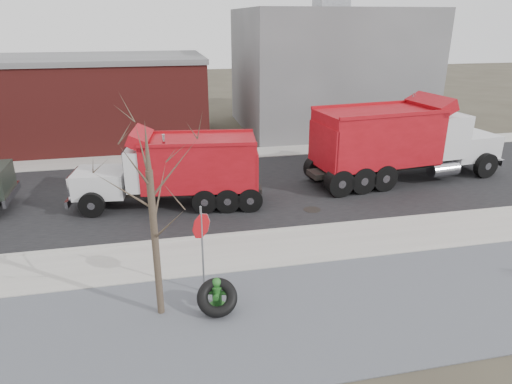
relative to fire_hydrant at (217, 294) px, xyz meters
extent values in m
plane|color=#383328|center=(1.71, 2.67, -0.42)|extent=(120.00, 120.00, 0.00)
cube|color=slate|center=(1.71, -0.83, -0.41)|extent=(60.00, 5.00, 0.03)
cube|color=#9E9B93|center=(1.71, 2.92, -0.39)|extent=(60.00, 2.50, 0.06)
cube|color=#9E9B93|center=(1.71, 4.22, -0.37)|extent=(60.00, 0.15, 0.11)
cube|color=black|center=(1.71, 8.97, -0.41)|extent=(60.00, 9.40, 0.02)
cube|color=#9E9B93|center=(1.71, 14.67, -0.39)|extent=(60.00, 2.00, 0.06)
cube|color=gray|center=(10.71, 20.67, 3.58)|extent=(12.00, 10.00, 8.00)
cube|color=maroon|center=(-8.29, 19.67, 2.08)|extent=(20.00, 8.00, 5.00)
cube|color=gray|center=(-8.29, 19.67, 4.73)|extent=(20.20, 8.20, 0.30)
cylinder|color=#382D23|center=(-1.49, 0.07, 1.58)|extent=(0.18, 0.18, 4.00)
cone|color=#382D23|center=(-1.49, 0.07, 4.18)|extent=(0.14, 0.14, 1.20)
cylinder|color=#2F752C|center=(0.00, 0.01, -0.39)|extent=(0.49, 0.49, 0.07)
cylinder|color=#2F752C|center=(0.00, 0.01, -0.06)|extent=(0.25, 0.25, 0.66)
cylinder|color=#2F752C|center=(0.00, 0.01, 0.24)|extent=(0.33, 0.33, 0.06)
sphere|color=#2F752C|center=(0.00, 0.01, 0.35)|extent=(0.27, 0.27, 0.27)
cylinder|color=#2F752C|center=(0.00, 0.01, 0.46)|extent=(0.06, 0.06, 0.07)
cylinder|color=#2F752C|center=(-0.18, 0.06, 0.04)|extent=(0.16, 0.15, 0.12)
cylinder|color=#2F752C|center=(0.18, -0.04, 0.04)|extent=(0.16, 0.15, 0.12)
cylinder|color=#2F752C|center=(-0.05, -0.17, 0.02)|extent=(0.20, 0.17, 0.17)
torus|color=black|center=(-0.02, -0.23, 0.05)|extent=(1.15, 1.09, 0.92)
cylinder|color=gray|center=(-0.26, 0.81, 0.92)|extent=(0.06, 0.06, 2.67)
cylinder|color=#A30B11|center=(-0.26, 0.81, 1.68)|extent=(0.54, 0.53, 0.73)
cube|color=black|center=(10.10, 8.69, 0.31)|extent=(9.55, 2.08, 0.24)
cube|color=silver|center=(13.98, 9.14, 0.93)|extent=(2.68, 2.44, 1.22)
cube|color=silver|center=(15.04, 9.27, 0.93)|extent=(0.29, 1.94, 1.11)
cube|color=silver|center=(12.09, 8.92, 1.71)|extent=(2.07, 2.75, 2.00)
cube|color=black|center=(12.84, 9.01, 2.27)|extent=(0.31, 2.21, 0.89)
cube|color=#A40E18|center=(8.67, 8.52, 1.82)|extent=(5.83, 3.30, 2.45)
cylinder|color=silver|center=(11.13, 9.87, 2.21)|extent=(0.17, 0.17, 2.67)
cylinder|color=black|center=(14.04, 10.36, 0.21)|extent=(1.25, 0.47, 1.22)
cylinder|color=black|center=(14.32, 7.97, 0.21)|extent=(1.25, 0.47, 1.22)
cylinder|color=black|center=(7.22, 9.42, 0.21)|extent=(1.25, 0.47, 1.22)
cylinder|color=black|center=(7.47, 7.30, 0.21)|extent=(1.25, 0.47, 1.22)
cube|color=black|center=(-0.85, 7.62, 0.20)|extent=(7.50, 1.76, 0.20)
cube|color=silver|center=(-3.66, 7.99, 0.70)|extent=(2.22, 2.03, 1.00)
cube|color=silver|center=(-4.72, 8.13, 0.70)|extent=(0.27, 1.59, 0.91)
cube|color=silver|center=(-1.77, 7.74, 1.33)|extent=(1.72, 2.27, 1.64)
cube|color=black|center=(-2.52, 7.84, 1.79)|extent=(0.29, 1.82, 0.73)
cube|color=#A40E18|center=(0.32, 7.47, 1.43)|extent=(4.81, 2.76, 2.01)
cylinder|color=silver|center=(-1.04, 6.77, 1.75)|extent=(0.14, 0.14, 2.19)
cylinder|color=black|center=(-3.98, 7.04, 0.10)|extent=(1.03, 0.40, 1.00)
cylinder|color=black|center=(-3.73, 8.99, 0.10)|extent=(1.03, 0.40, 1.00)
cylinder|color=black|center=(1.30, 6.46, 0.10)|extent=(1.03, 0.40, 1.00)
cylinder|color=black|center=(1.52, 8.19, 0.10)|extent=(1.03, 0.40, 1.00)
cube|color=silver|center=(-7.35, 8.66, 0.85)|extent=(0.11, 1.83, 1.05)
camera|label=1|loc=(-1.19, -10.45, 6.93)|focal=32.00mm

